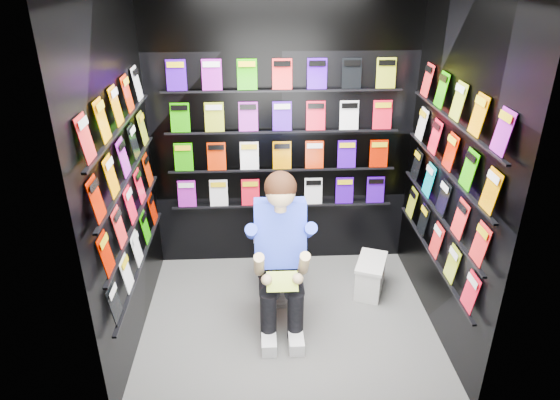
{
  "coord_description": "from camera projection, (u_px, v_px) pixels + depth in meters",
  "views": [
    {
      "loc": [
        -0.23,
        -3.33,
        2.74
      ],
      "look_at": [
        -0.06,
        0.15,
        1.06
      ],
      "focal_mm": 32.0,
      "sensor_mm": 36.0,
      "label": 1
    }
  ],
  "objects": [
    {
      "name": "comics_back",
      "position": [
        282.0,
        136.0,
        4.51
      ],
      "size": [
        2.1,
        0.06,
        1.37
      ],
      "primitive_type": null,
      "color": "red",
      "rests_on": "wall_back"
    },
    {
      "name": "toilet",
      "position": [
        278.0,
        254.0,
        4.46
      ],
      "size": [
        0.42,
        0.75,
        0.73
      ],
      "primitive_type": "imported",
      "rotation": [
        0.0,
        0.0,
        3.13
      ],
      "color": "white",
      "rests_on": "floor"
    },
    {
      "name": "wall_right",
      "position": [
        451.0,
        176.0,
        3.69
      ],
      "size": [
        0.04,
        2.0,
        2.6
      ],
      "primitive_type": "cube",
      "color": "black",
      "rests_on": "floor"
    },
    {
      "name": "wall_left",
      "position": [
        123.0,
        182.0,
        3.58
      ],
      "size": [
        0.04,
        2.0,
        2.6
      ],
      "primitive_type": "cube",
      "color": "black",
      "rests_on": "floor"
    },
    {
      "name": "wall_back",
      "position": [
        282.0,
        136.0,
        4.53
      ],
      "size": [
        2.4,
        0.04,
        2.6
      ],
      "primitive_type": "cube",
      "color": "black",
      "rests_on": "floor"
    },
    {
      "name": "floor",
      "position": [
        288.0,
        321.0,
        4.2
      ],
      "size": [
        2.4,
        2.4,
        0.0
      ],
      "primitive_type": "plane",
      "color": "#60605E",
      "rests_on": "ground"
    },
    {
      "name": "longbox_lid",
      "position": [
        372.0,
        262.0,
        4.44
      ],
      "size": [
        0.37,
        0.47,
        0.03
      ],
      "primitive_type": "cube",
      "rotation": [
        0.0,
        0.0,
        -0.37
      ],
      "color": "silver",
      "rests_on": "longbox"
    },
    {
      "name": "reader",
      "position": [
        280.0,
        234.0,
        3.94
      ],
      "size": [
        0.56,
        0.81,
        1.48
      ],
      "primitive_type": null,
      "rotation": [
        0.0,
        0.0,
        -0.01
      ],
      "color": "blue",
      "rests_on": "toilet"
    },
    {
      "name": "wall_front",
      "position": [
        301.0,
        251.0,
        2.73
      ],
      "size": [
        2.4,
        0.04,
        2.6
      ],
      "primitive_type": "cube",
      "color": "black",
      "rests_on": "floor"
    },
    {
      "name": "comics_right",
      "position": [
        447.0,
        175.0,
        3.69
      ],
      "size": [
        0.06,
        1.7,
        1.37
      ],
      "primitive_type": null,
      "color": "red",
      "rests_on": "wall_right"
    },
    {
      "name": "comics_left",
      "position": [
        127.0,
        182.0,
        3.58
      ],
      "size": [
        0.06,
        1.7,
        1.37
      ],
      "primitive_type": null,
      "color": "red",
      "rests_on": "wall_left"
    },
    {
      "name": "longbox",
      "position": [
        370.0,
        277.0,
        4.52
      ],
      "size": [
        0.34,
        0.45,
        0.3
      ],
      "primitive_type": "cube",
      "rotation": [
        0.0,
        0.0,
        -0.37
      ],
      "color": "silver",
      "rests_on": "floor"
    },
    {
      "name": "held_comic",
      "position": [
        282.0,
        282.0,
        3.71
      ],
      "size": [
        0.24,
        0.14,
        0.1
      ],
      "primitive_type": "cube",
      "rotation": [
        -0.96,
        0.0,
        -0.01
      ],
      "color": "green",
      "rests_on": "reader"
    }
  ]
}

